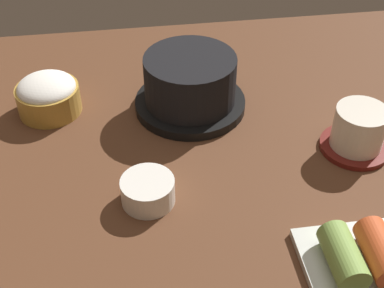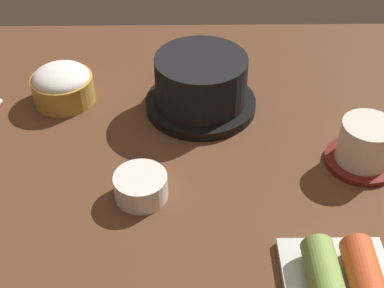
{
  "view_description": "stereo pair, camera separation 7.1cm",
  "coord_description": "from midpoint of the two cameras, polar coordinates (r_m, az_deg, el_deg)",
  "views": [
    {
      "loc": [
        -5.87,
        -55.89,
        51.3
      ],
      "look_at": [
        2.0,
        -2.0,
        5.0
      ],
      "focal_mm": 49.09,
      "sensor_mm": 36.0,
      "label": 1
    },
    {
      "loc": [
        1.25,
        -56.45,
        51.3
      ],
      "look_at": [
        2.0,
        -2.0,
        5.0
      ],
      "focal_mm": 49.09,
      "sensor_mm": 36.0,
      "label": 2
    }
  ],
  "objects": [
    {
      "name": "dining_table",
      "position": [
        0.75,
        -4.43,
        -1.6
      ],
      "size": [
        100.0,
        76.0,
        2.0
      ],
      "primitive_type": "cube",
      "color": "#56331E",
      "rests_on": "ground"
    },
    {
      "name": "stone_pot",
      "position": [
        0.81,
        -2.76,
        6.44
      ],
      "size": [
        17.29,
        17.29,
        8.9
      ],
      "color": "black",
      "rests_on": "dining_table"
    },
    {
      "name": "rice_bowl",
      "position": [
        0.85,
        -17.76,
        5.03
      ],
      "size": [
        9.67,
        9.67,
        5.99
      ],
      "color": "#B78C38",
      "rests_on": "dining_table"
    },
    {
      "name": "tea_cup_with_saucer",
      "position": [
        0.76,
        15.09,
        1.28
      ],
      "size": [
        9.87,
        9.87,
        6.77
      ],
      "color": "maroon",
      "rests_on": "dining_table"
    },
    {
      "name": "banchan_cup_center",
      "position": [
        0.67,
        -7.88,
        -5.13
      ],
      "size": [
        6.91,
        6.91,
        3.43
      ],
      "color": "white",
      "rests_on": "dining_table"
    },
    {
      "name": "kimchi_plate",
      "position": [
        0.61,
        14.58,
        -12.23
      ],
      "size": [
        12.16,
        12.16,
        4.68
      ],
      "color": "silver",
      "rests_on": "dining_table"
    }
  ]
}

